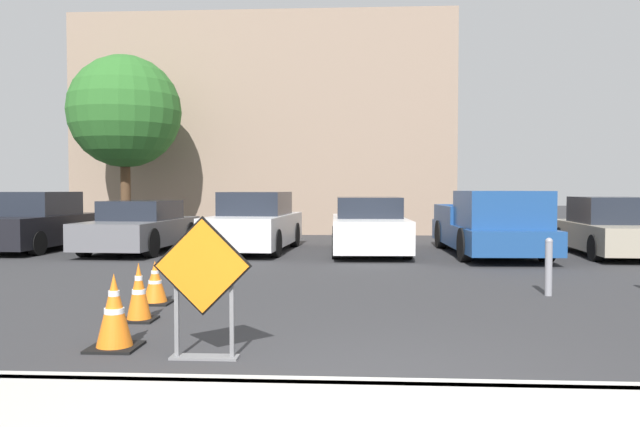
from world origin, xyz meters
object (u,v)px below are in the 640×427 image
at_px(traffic_cone_second, 139,292).
at_px(parked_car_fourth, 369,227).
at_px(bollard_nearest, 549,265).
at_px(parked_car_nearest, 35,224).
at_px(parked_car_second, 141,227).
at_px(traffic_cone_nearest, 114,312).
at_px(parked_car_third, 255,224).
at_px(traffic_cone_third, 155,283).
at_px(parked_car_fifth, 611,229).
at_px(road_closed_sign, 203,280).
at_px(pickup_truck, 492,227).

height_order(traffic_cone_second, parked_car_fourth, parked_car_fourth).
distance_m(traffic_cone_second, bollard_nearest, 6.11).
height_order(parked_car_nearest, parked_car_second, parked_car_nearest).
distance_m(traffic_cone_nearest, parked_car_third, 10.16).
bearing_deg(traffic_cone_third, parked_car_nearest, 127.43).
bearing_deg(parked_car_third, parked_car_fifth, -179.70).
distance_m(road_closed_sign, pickup_truck, 10.78).
distance_m(parked_car_third, parked_car_fourth, 3.02).
height_order(traffic_cone_nearest, parked_car_fourth, parked_car_fourth).
bearing_deg(parked_car_fifth, road_closed_sign, 54.42).
bearing_deg(parked_car_second, pickup_truck, 179.40).
distance_m(parked_car_fourth, pickup_truck, 3.08).
xyz_separation_m(road_closed_sign, parked_car_third, (-1.22, 10.51, -0.04)).
bearing_deg(traffic_cone_second, parked_car_third, 89.79).
bearing_deg(parked_car_fifth, parked_car_fourth, 0.12).
height_order(parked_car_fifth, bollard_nearest, parked_car_fifth).
relative_size(road_closed_sign, traffic_cone_third, 2.25).
relative_size(traffic_cone_nearest, parked_car_fifth, 0.18).
bearing_deg(parked_car_fourth, traffic_cone_nearest, 72.00).
bearing_deg(traffic_cone_nearest, traffic_cone_third, 99.03).
bearing_deg(parked_car_third, traffic_cone_third, 92.16).
relative_size(traffic_cone_second, parked_car_fifth, 0.17).
height_order(pickup_truck, parked_car_fifth, pickup_truck).
bearing_deg(parked_car_second, bollard_nearest, 146.94).
height_order(parked_car_third, pickup_truck, pickup_truck).
height_order(traffic_cone_nearest, bollard_nearest, bollard_nearest).
bearing_deg(road_closed_sign, pickup_truck, 63.47).
bearing_deg(traffic_cone_third, pickup_truck, 47.32).
bearing_deg(traffic_cone_second, pickup_truck, 52.64).
xyz_separation_m(parked_car_nearest, pickup_truck, (12.05, -0.83, 0.01)).
bearing_deg(traffic_cone_third, traffic_cone_nearest, -80.97).
bearing_deg(parked_car_fourth, bollard_nearest, 110.81).
relative_size(traffic_cone_nearest, bollard_nearest, 0.87).
height_order(traffic_cone_third, bollard_nearest, bollard_nearest).
xyz_separation_m(traffic_cone_third, bollard_nearest, (5.89, 1.01, 0.18)).
height_order(parked_car_fourth, parked_car_fifth, parked_car_fifth).
bearing_deg(traffic_cone_third, parked_car_fifth, 37.47).
height_order(pickup_truck, bollard_nearest, pickup_truck).
xyz_separation_m(traffic_cone_nearest, parked_car_third, (-0.19, 10.16, 0.35)).
relative_size(road_closed_sign, bollard_nearest, 1.55).
height_order(traffic_cone_third, parked_car_third, parked_car_third).
bearing_deg(bollard_nearest, parked_car_fourth, 112.87).
height_order(traffic_cone_nearest, traffic_cone_second, traffic_cone_nearest).
bearing_deg(bollard_nearest, parked_car_nearest, 150.63).
bearing_deg(pickup_truck, parked_car_nearest, -5.67).
bearing_deg(parked_car_fourth, parked_car_nearest, -3.68).
height_order(traffic_cone_second, traffic_cone_third, traffic_cone_second).
distance_m(traffic_cone_third, parked_car_second, 7.87).
bearing_deg(parked_car_second, parked_car_fourth, -177.00).
xyz_separation_m(road_closed_sign, parked_car_nearest, (-7.24, 10.47, -0.05)).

